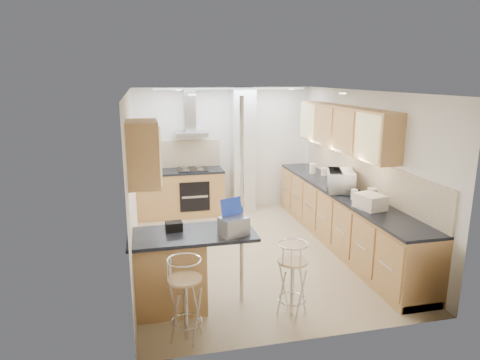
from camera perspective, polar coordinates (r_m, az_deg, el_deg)
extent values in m
plane|color=tan|center=(6.90, 1.77, -9.47)|extent=(4.80, 4.80, 0.00)
cube|color=white|center=(8.81, -2.13, 4.11)|extent=(3.60, 0.04, 2.50)
cube|color=white|center=(4.33, 10.01, -6.28)|extent=(3.60, 0.04, 2.50)
cube|color=white|center=(6.31, -14.16, -0.15)|extent=(0.04, 4.80, 2.50)
cube|color=white|center=(7.18, 15.89, 1.39)|extent=(0.04, 4.80, 2.50)
cube|color=white|center=(6.35, 1.94, 11.75)|extent=(3.60, 4.80, 0.02)
cube|color=#BC7F4B|center=(7.35, 13.55, 6.80)|extent=(0.34, 3.00, 0.72)
cube|color=#BC7F4B|center=(4.86, -12.82, 3.47)|extent=(0.34, 0.62, 0.72)
cube|color=white|center=(7.18, 15.75, 0.84)|extent=(0.03, 4.40, 0.56)
cube|color=white|center=(8.68, -8.29, 3.37)|extent=(1.70, 0.03, 0.56)
cube|color=silver|center=(8.69, 0.39, 3.99)|extent=(0.45, 0.40, 2.50)
cube|color=#B0B3B5|center=(8.41, -6.55, 6.12)|extent=(0.62, 0.48, 0.08)
cube|color=#B0B3B5|center=(8.50, -6.74, 9.18)|extent=(0.22, 0.20, 0.88)
cylinder|color=silver|center=(5.03, 0.21, -3.23)|extent=(0.05, 0.05, 2.50)
cube|color=black|center=(8.29, -6.04, -2.23)|extent=(0.58, 0.02, 0.58)
cube|color=black|center=(8.48, -6.38, 1.42)|extent=(0.58, 0.50, 0.02)
cube|color=tan|center=(8.10, -1.39, 12.06)|extent=(2.80, 0.35, 0.02)
cube|color=#BC7F4B|center=(7.25, 13.39, -4.98)|extent=(0.60, 4.40, 0.88)
cube|color=black|center=(7.12, 13.59, -1.46)|extent=(0.63, 4.40, 0.04)
cube|color=#BC7F4B|center=(8.57, -7.96, -1.84)|extent=(1.70, 0.60, 0.88)
cube|color=black|center=(8.46, -8.06, 1.17)|extent=(1.70, 0.63, 0.04)
cube|color=#BC7F4B|center=(5.23, -6.30, -12.06)|extent=(1.35, 0.62, 0.90)
cube|color=black|center=(5.04, -6.44, -7.24)|extent=(1.47, 0.72, 0.04)
imported|color=white|center=(7.00, 13.38, -0.12)|extent=(0.59, 0.71, 0.33)
cube|color=#919398|center=(4.91, -0.84, -6.16)|extent=(0.37, 0.32, 0.21)
cube|color=black|center=(5.11, -8.80, -6.13)|extent=(0.20, 0.15, 0.11)
cylinder|color=#F0E1D0|center=(8.19, 9.64, 1.52)|extent=(0.13, 0.13, 0.19)
cylinder|color=#F0E1D0|center=(8.06, 11.15, 1.09)|extent=(0.15, 0.15, 0.14)
cylinder|color=#BFBD99|center=(6.44, 17.22, -2.07)|extent=(0.16, 0.16, 0.22)
cylinder|color=white|center=(6.60, 15.00, -1.87)|extent=(0.11, 0.11, 0.15)
cube|color=#F0E1D0|center=(6.20, 16.97, -2.76)|extent=(0.38, 0.45, 0.20)
cylinder|color=#B0B3B5|center=(8.25, -12.71, 1.56)|extent=(0.16, 0.16, 0.22)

